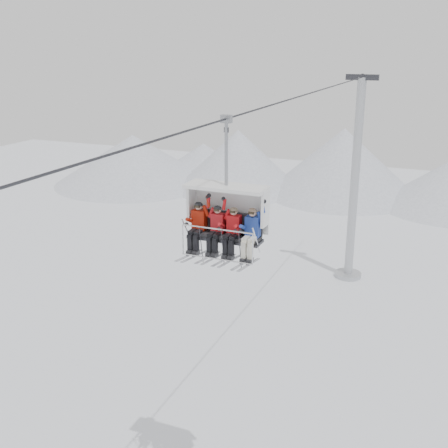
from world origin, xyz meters
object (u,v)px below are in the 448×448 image
at_px(skier_far_right, 251,232).
at_px(skier_center_left, 216,228).
at_px(chairlift_carrier, 228,210).
at_px(skier_far_left, 198,225).
at_px(lift_tower_right, 354,195).
at_px(skier_center_right, 233,230).

bearing_deg(skier_far_right, skier_center_left, -179.66).
bearing_deg(chairlift_carrier, skier_center_left, -125.98).
bearing_deg(skier_far_left, skier_far_right, 0.00).
distance_m(lift_tower_right, skier_center_right, 22.46).
relative_size(lift_tower_right, skier_center_right, 7.99).
distance_m(lift_tower_right, skier_far_left, 22.47).
distance_m(skier_far_left, skier_far_right, 1.67).
height_order(chairlift_carrier, skier_center_left, chairlift_carrier).
bearing_deg(skier_far_right, skier_center_right, -179.46).
height_order(skier_far_left, skier_center_left, skier_far_left).
bearing_deg(skier_center_right, skier_far_right, 0.54).
xyz_separation_m(skier_center_right, skier_far_right, (0.57, 0.01, 0.02)).
distance_m(skier_center_left, skier_center_right, 0.50).
height_order(skier_far_left, skier_far_right, same).
distance_m(lift_tower_right, skier_far_right, 22.47).
xyz_separation_m(skier_far_left, skier_far_right, (1.67, 0.00, 0.00)).
height_order(lift_tower_right, skier_center_right, lift_tower_right).
relative_size(chairlift_carrier, skier_center_right, 2.36).
relative_size(lift_tower_right, skier_center_left, 7.99).
distance_m(skier_far_left, skier_center_right, 1.10).
xyz_separation_m(lift_tower_right, skier_far_right, (0.84, -22.02, 4.42)).
xyz_separation_m(lift_tower_right, skier_center_left, (-0.23, -22.02, 4.40)).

